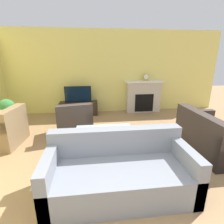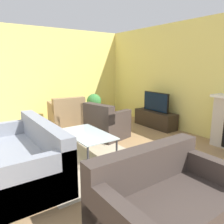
{
  "view_description": "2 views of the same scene",
  "coord_description": "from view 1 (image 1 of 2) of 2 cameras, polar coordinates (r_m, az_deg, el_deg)",
  "views": [
    {
      "loc": [
        -0.13,
        -0.97,
        1.81
      ],
      "look_at": [
        0.3,
        2.54,
        0.72
      ],
      "focal_mm": 28.0,
      "sensor_mm": 36.0,
      "label": 1
    },
    {
      "loc": [
        3.5,
        0.4,
        1.68
      ],
      "look_at": [
        0.42,
        2.57,
        0.85
      ],
      "focal_mm": 35.0,
      "sensor_mm": 36.0,
      "label": 2
    }
  ],
  "objects": [
    {
      "name": "wall_back",
      "position": [
        5.99,
        -5.85,
        12.73
      ],
      "size": [
        8.66,
        0.06,
        2.7
      ],
      "color": "#EADB72",
      "rests_on": "ground_plane"
    },
    {
      "name": "tv",
      "position": [
        5.77,
        -11.04,
        5.71
      ],
      "size": [
        0.85,
        0.06,
        0.52
      ],
      "color": "black",
      "rests_on": "tv_stand"
    },
    {
      "name": "area_rug",
      "position": [
        3.58,
        -2.15,
        -13.12
      ],
      "size": [
        2.34,
        1.84,
        0.0
      ],
      "color": "#B7A88E",
      "rests_on": "ground_plane"
    },
    {
      "name": "fireplace",
      "position": [
        6.17,
        10.11,
        5.32
      ],
      "size": [
        1.28,
        0.39,
        1.08
      ],
      "color": "#BCB2A3",
      "rests_on": "ground_plane"
    },
    {
      "name": "mantel_clock",
      "position": [
        6.1,
        11.0,
        11.15
      ],
      "size": [
        0.2,
        0.07,
        0.23
      ],
      "color": "#B79338",
      "rests_on": "fireplace"
    },
    {
      "name": "couch_loveseat",
      "position": [
        4.04,
        29.51,
        -7.26
      ],
      "size": [
        0.86,
        1.46,
        0.82
      ],
      "rotation": [
        0.0,
        0.0,
        1.57
      ],
      "color": "#3D332D",
      "rests_on": "ground_plane"
    },
    {
      "name": "couch_sectional",
      "position": [
        2.58,
        2.29,
        -18.99
      ],
      "size": [
        1.96,
        0.92,
        0.82
      ],
      "color": "gray",
      "rests_on": "ground_plane"
    },
    {
      "name": "armchair_accent",
      "position": [
        4.35,
        -12.31,
        -3.47
      ],
      "size": [
        0.95,
        0.92,
        0.82
      ],
      "rotation": [
        0.0,
        0.0,
        3.35
      ],
      "color": "#3D332D",
      "rests_on": "ground_plane"
    },
    {
      "name": "coffee_table",
      "position": [
        3.49,
        -2.37,
        -6.54
      ],
      "size": [
        1.14,
        0.64,
        0.44
      ],
      "color": "#333338",
      "rests_on": "ground_plane"
    },
    {
      "name": "armchair_by_window",
      "position": [
        4.45,
        -32.11,
        -5.4
      ],
      "size": [
        0.9,
        0.94,
        0.82
      ],
      "rotation": [
        0.0,
        0.0,
        -1.69
      ],
      "color": "#8C704C",
      "rests_on": "ground_plane"
    },
    {
      "name": "tv_stand",
      "position": [
        5.89,
        -10.77,
        1.2
      ],
      "size": [
        1.23,
        0.42,
        0.43
      ],
      "color": "#2D2319",
      "rests_on": "ground_plane"
    },
    {
      "name": "potted_plant",
      "position": [
        5.47,
        -31.09,
        0.73
      ],
      "size": [
        0.45,
        0.45,
        0.77
      ],
      "color": "beige",
      "rests_on": "ground_plane"
    }
  ]
}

